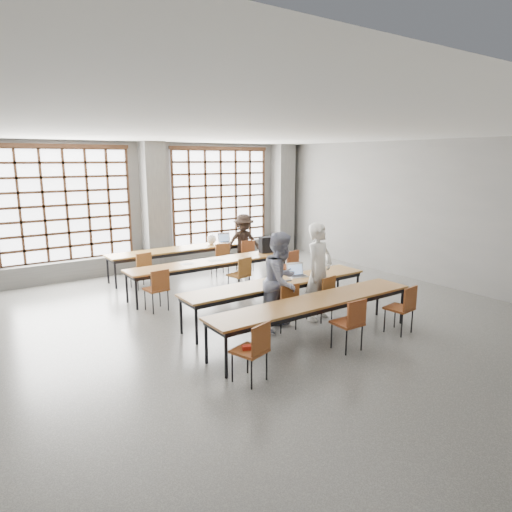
% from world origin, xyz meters
% --- Properties ---
extents(floor, '(11.00, 11.00, 0.00)m').
position_xyz_m(floor, '(0.00, 0.00, 0.00)').
color(floor, '#4C4C49').
rests_on(floor, ground).
extents(ceiling, '(11.00, 11.00, 0.00)m').
position_xyz_m(ceiling, '(0.00, 0.00, 3.50)').
color(ceiling, silver).
rests_on(ceiling, floor).
extents(wall_back, '(10.00, 0.00, 10.00)m').
position_xyz_m(wall_back, '(0.00, 5.50, 1.75)').
color(wall_back, '#60605D').
rests_on(wall_back, floor).
extents(wall_right, '(0.00, 11.00, 11.00)m').
position_xyz_m(wall_right, '(5.00, 0.00, 1.75)').
color(wall_right, '#60605D').
rests_on(wall_right, floor).
extents(column_mid, '(0.60, 0.55, 3.50)m').
position_xyz_m(column_mid, '(0.00, 5.22, 1.75)').
color(column_mid, '#50504E').
rests_on(column_mid, floor).
extents(column_right, '(0.60, 0.55, 3.50)m').
position_xyz_m(column_right, '(4.50, 5.22, 1.75)').
color(column_right, '#50504E').
rests_on(column_right, floor).
extents(window_left, '(3.32, 0.12, 3.00)m').
position_xyz_m(window_left, '(-2.25, 5.42, 1.90)').
color(window_left, white).
rests_on(window_left, wall_back).
extents(window_right, '(3.32, 0.12, 3.00)m').
position_xyz_m(window_right, '(2.25, 5.42, 1.90)').
color(window_right, white).
rests_on(window_right, wall_back).
extents(sill_ledge, '(9.80, 0.35, 0.50)m').
position_xyz_m(sill_ledge, '(0.00, 5.30, 0.25)').
color(sill_ledge, '#50504E').
rests_on(sill_ledge, floor).
extents(desk_row_a, '(4.00, 0.70, 0.73)m').
position_xyz_m(desk_row_a, '(0.29, 4.10, 0.66)').
color(desk_row_a, brown).
rests_on(desk_row_a, floor).
extents(desk_row_b, '(4.00, 0.70, 0.73)m').
position_xyz_m(desk_row_b, '(0.14, 2.30, 0.66)').
color(desk_row_b, brown).
rests_on(desk_row_b, floor).
extents(desk_row_c, '(4.00, 0.70, 0.73)m').
position_xyz_m(desk_row_c, '(0.31, 0.00, 0.66)').
color(desk_row_c, brown).
rests_on(desk_row_c, floor).
extents(desk_row_d, '(4.00, 0.70, 0.73)m').
position_xyz_m(desk_row_d, '(0.09, -1.31, 0.66)').
color(desk_row_d, brown).
rests_on(desk_row_d, floor).
extents(chair_back_left, '(0.48, 0.48, 0.88)m').
position_xyz_m(chair_back_left, '(-1.10, 3.47, 0.54)').
color(chair_back_left, brown).
rests_on(chair_back_left, floor).
extents(chair_back_mid, '(0.47, 0.47, 0.88)m').
position_xyz_m(chair_back_mid, '(1.08, 3.47, 0.54)').
color(chair_back_mid, brown).
rests_on(chair_back_mid, floor).
extents(chair_back_right, '(0.47, 0.47, 0.88)m').
position_xyz_m(chair_back_right, '(1.88, 3.47, 0.54)').
color(chair_back_right, maroon).
rests_on(chair_back_right, floor).
extents(chair_mid_left, '(0.46, 0.46, 0.88)m').
position_xyz_m(chair_mid_left, '(-1.46, 1.67, 0.54)').
color(chair_mid_left, brown).
rests_on(chair_mid_left, floor).
extents(chair_mid_centre, '(0.49, 0.49, 0.88)m').
position_xyz_m(chair_mid_centre, '(0.55, 1.67, 0.54)').
color(chair_mid_centre, brown).
rests_on(chair_mid_centre, floor).
extents(chair_mid_right, '(0.47, 0.47, 0.88)m').
position_xyz_m(chair_mid_right, '(1.95, 1.67, 0.54)').
color(chair_mid_right, brown).
rests_on(chair_mid_right, floor).
extents(chair_front_left, '(0.43, 0.43, 0.88)m').
position_xyz_m(chair_front_left, '(0.01, -0.62, 0.54)').
color(chair_front_left, maroon).
rests_on(chair_front_left, floor).
extents(chair_front_right, '(0.49, 0.49, 0.88)m').
position_xyz_m(chair_front_right, '(0.92, -0.62, 0.54)').
color(chair_front_right, brown).
rests_on(chair_front_right, floor).
extents(chair_near_left, '(0.53, 0.53, 0.88)m').
position_xyz_m(chair_near_left, '(-1.58, -1.93, 0.54)').
color(chair_near_left, brown).
rests_on(chair_near_left, floor).
extents(chair_near_mid, '(0.43, 0.44, 0.88)m').
position_xyz_m(chair_near_mid, '(0.29, -1.94, 0.54)').
color(chair_near_mid, brown).
rests_on(chair_near_mid, floor).
extents(chair_near_right, '(0.47, 0.47, 0.88)m').
position_xyz_m(chair_near_right, '(1.60, -1.93, 0.54)').
color(chair_near_right, brown).
rests_on(chair_near_right, floor).
extents(student_male, '(0.77, 0.61, 1.87)m').
position_xyz_m(student_male, '(0.91, -0.50, 0.93)').
color(student_male, silver).
rests_on(student_male, floor).
extents(student_female, '(1.07, 0.98, 1.79)m').
position_xyz_m(student_female, '(0.01, -0.50, 0.89)').
color(student_female, navy).
rests_on(student_female, floor).
extents(student_back, '(1.12, 0.79, 1.57)m').
position_xyz_m(student_back, '(1.89, 3.60, 0.78)').
color(student_back, black).
rests_on(student_back, floor).
extents(laptop_front, '(0.42, 0.38, 0.26)m').
position_xyz_m(laptop_front, '(0.87, 0.11, 0.79)').
color(laptop_front, '#B6B6BB').
rests_on(laptop_front, desk_row_c).
extents(laptop_back, '(0.40, 0.36, 0.26)m').
position_xyz_m(laptop_back, '(1.65, 4.21, 0.79)').
color(laptop_back, silver).
rests_on(laptop_back, desk_row_a).
extents(mouse, '(0.11, 0.08, 0.04)m').
position_xyz_m(mouse, '(1.26, -0.02, 0.75)').
color(mouse, white).
rests_on(mouse, desk_row_c).
extents(green_box, '(0.26, 0.13, 0.09)m').
position_xyz_m(green_box, '(0.26, 0.08, 0.78)').
color(green_box, '#287C30').
rests_on(green_box, desk_row_c).
extents(phone, '(0.14, 0.08, 0.01)m').
position_xyz_m(phone, '(0.49, -0.10, 0.74)').
color(phone, black).
rests_on(phone, desk_row_c).
extents(paper_sheet_a, '(0.32, 0.24, 0.00)m').
position_xyz_m(paper_sheet_a, '(-0.46, 2.35, 0.73)').
color(paper_sheet_a, silver).
rests_on(paper_sheet_a, desk_row_b).
extents(paper_sheet_c, '(0.31, 0.23, 0.00)m').
position_xyz_m(paper_sheet_c, '(0.24, 2.30, 0.73)').
color(paper_sheet_c, silver).
rests_on(paper_sheet_c, desk_row_b).
extents(backpack, '(0.34, 0.24, 0.40)m').
position_xyz_m(backpack, '(1.74, 2.35, 0.93)').
color(backpack, black).
rests_on(backpack, desk_row_b).
extents(plastic_bag, '(0.28, 0.24, 0.29)m').
position_xyz_m(plastic_bag, '(1.19, 4.15, 0.87)').
color(plastic_bag, white).
rests_on(plastic_bag, desk_row_a).
extents(red_pouch, '(0.22, 0.15, 0.06)m').
position_xyz_m(red_pouch, '(-1.61, -1.86, 0.50)').
color(red_pouch, '#A12113').
rests_on(red_pouch, chair_near_left).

